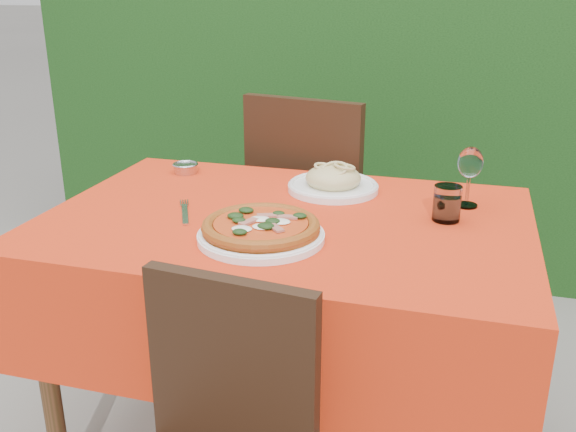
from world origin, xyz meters
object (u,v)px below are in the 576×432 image
(pasta_plate, at_px, (333,182))
(wine_glass, at_px, (470,165))
(chair_far, at_px, (314,206))
(water_glass, at_px, (447,205))
(steel_ramekin, at_px, (186,169))
(fork, at_px, (185,214))
(pizza_plate, at_px, (261,230))

(pasta_plate, bearing_deg, wine_glass, -5.24)
(chair_far, distance_m, pasta_plate, 0.48)
(water_glass, distance_m, steel_ramekin, 0.86)
(pasta_plate, bearing_deg, water_glass, -26.25)
(water_glass, height_order, steel_ramekin, water_glass)
(chair_far, distance_m, fork, 0.77)
(steel_ramekin, bearing_deg, pasta_plate, -5.90)
(pizza_plate, bearing_deg, pasta_plate, 78.55)
(chair_far, relative_size, fork, 4.59)
(pasta_plate, relative_size, water_glass, 2.85)
(pizza_plate, height_order, fork, pizza_plate)
(pizza_plate, bearing_deg, water_glass, 31.45)
(pasta_plate, xyz_separation_m, wine_glass, (0.38, -0.03, 0.09))
(chair_far, bearing_deg, pizza_plate, 105.83)
(water_glass, bearing_deg, wine_glass, 69.50)
(water_glass, height_order, wine_glass, wine_glass)
(fork, bearing_deg, wine_glass, -4.36)
(chair_far, distance_m, pizza_plate, 0.85)
(chair_far, height_order, wine_glass, chair_far)
(pizza_plate, height_order, steel_ramekin, pizza_plate)
(steel_ramekin, bearing_deg, chair_far, 45.64)
(water_glass, bearing_deg, fork, -167.15)
(chair_far, relative_size, water_glass, 10.30)
(pasta_plate, height_order, steel_ramekin, pasta_plate)
(pasta_plate, height_order, water_glass, water_glass)
(chair_far, relative_size, steel_ramekin, 12.78)
(chair_far, xyz_separation_m, steel_ramekin, (-0.34, -0.35, 0.21))
(fork, bearing_deg, pizza_plate, -48.88)
(pasta_plate, xyz_separation_m, water_glass, (0.33, -0.16, 0.01))
(chair_far, xyz_separation_m, pizza_plate, (0.07, -0.82, 0.22))
(chair_far, height_order, fork, chair_far)
(fork, relative_size, steel_ramekin, 2.79)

